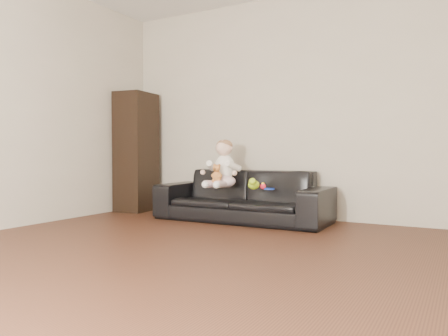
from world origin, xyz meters
The scene contains 10 objects.
floor centered at (0.00, 0.00, 0.00)m, with size 5.50×5.50×0.00m, color #422417.
wall_back centered at (0.00, 2.75, 1.30)m, with size 5.00×5.00×0.00m, color #B7AD9A.
sofa centered at (-0.67, 2.25, 0.28)m, with size 1.94×0.76×0.57m, color black.
cabinet centered at (-2.29, 2.35, 0.77)m, with size 0.39×0.53×1.55m, color black.
shelf_item centered at (-2.27, 2.35, 1.12)m, with size 0.18×0.25×0.28m, color silver.
baby centered at (-0.86, 2.14, 0.61)m, with size 0.36×0.45×0.54m.
teddy_bear centered at (-0.85, 1.98, 0.54)m, with size 0.13×0.13×0.20m.
toy_green centered at (-0.45, 2.08, 0.42)m, with size 0.12×0.14×0.10m, color #9BC917.
toy_rattle centered at (-0.38, 2.16, 0.40)m, with size 0.06×0.06×0.06m, color red.
toy_blue_disc centered at (-0.31, 2.17, 0.38)m, with size 0.11×0.11×0.02m, color #1838C5.
Camera 1 is at (1.52, -2.10, 0.76)m, focal length 35.00 mm.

